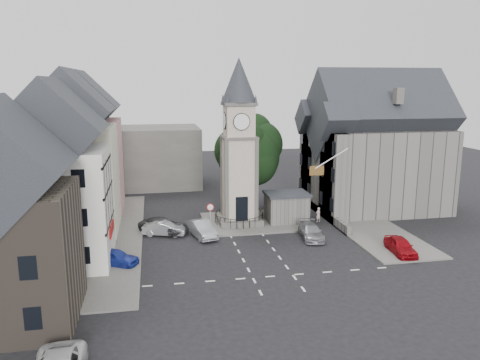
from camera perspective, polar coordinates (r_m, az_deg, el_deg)
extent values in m
plane|color=black|center=(39.89, 2.00, -8.58)|extent=(120.00, 120.00, 0.00)
cube|color=#595651|center=(44.86, -15.65, -6.60)|extent=(6.00, 30.00, 0.14)
cube|color=#595651|center=(50.79, 13.34, -4.34)|extent=(6.00, 26.00, 0.14)
cube|color=#595651|center=(47.58, 1.65, -5.09)|extent=(10.00, 8.00, 0.16)
cube|color=silver|center=(34.92, 4.02, -11.63)|extent=(20.00, 8.00, 0.01)
cube|color=#4C4944|center=(47.22, -0.13, -4.88)|extent=(4.20, 4.20, 0.70)
torus|color=black|center=(47.01, -0.13, -4.03)|extent=(4.86, 4.86, 0.06)
cube|color=#A59585|center=(46.16, -0.13, 0.30)|extent=(3.00, 3.00, 8.00)
cube|color=black|center=(45.42, 0.20, -3.52)|extent=(1.20, 0.25, 2.40)
cube|color=#4C4944|center=(45.54, -0.14, 5.24)|extent=(3.30, 3.30, 0.25)
cube|color=#A59585|center=(45.39, -0.14, 7.25)|extent=(2.70, 2.70, 3.20)
cylinder|color=white|center=(44.02, 0.20, 7.11)|extent=(1.50, 0.12, 1.50)
cube|color=#4C4944|center=(45.30, -0.14, 9.27)|extent=(3.10, 3.10, 0.30)
cone|color=#21232A|center=(45.26, -0.14, 12.11)|extent=(3.40, 3.40, 4.20)
cube|color=#585551|center=(47.54, 5.69, -3.51)|extent=(4.00, 3.00, 2.80)
cube|color=#21232A|center=(47.16, 5.72, -1.69)|extent=(4.30, 3.30, 0.25)
cylinder|color=black|center=(51.86, 1.03, -1.25)|extent=(0.70, 0.70, 4.40)
cylinder|color=black|center=(44.12, -3.64, -4.88)|extent=(0.10, 0.10, 2.50)
cone|color=#A50C0C|center=(43.69, -3.64, -3.34)|extent=(0.70, 0.06, 0.70)
cone|color=white|center=(43.67, -3.64, -3.35)|extent=(0.54, 0.04, 0.54)
cube|color=#E3A59C|center=(53.71, -18.26, 1.65)|extent=(7.50, 7.00, 10.00)
cube|color=beige|center=(45.93, -19.51, -0.06)|extent=(7.50, 7.00, 10.00)
cube|color=silver|center=(38.34, -21.22, -3.18)|extent=(7.50, 7.00, 9.00)
cube|color=#463C34|center=(30.46, -26.96, -8.43)|extent=(8.00, 7.00, 8.00)
cube|color=#4C4944|center=(65.34, -13.84, 2.71)|extent=(20.00, 10.00, 8.00)
cube|color=#585551|center=(54.15, 16.15, 1.32)|extent=(14.00, 10.00, 9.00)
cube|color=#585551|center=(48.47, 11.44, 0.37)|extent=(1.60, 4.40, 9.00)
cube|color=#585551|center=(54.90, 8.72, 1.78)|extent=(1.60, 4.40, 9.00)
cube|color=#585551|center=(51.44, 9.60, -3.54)|extent=(0.40, 16.00, 0.90)
cylinder|color=white|center=(44.17, 11.10, 2.59)|extent=(3.17, 0.10, 1.89)
plane|color=#B21414|center=(43.86, 9.34, 1.14)|extent=(1.40, 0.00, 1.40)
imported|color=navy|center=(37.85, -15.06, -9.08)|extent=(4.12, 3.11, 1.31)
imported|color=gray|center=(44.03, -9.22, -5.86)|extent=(4.20, 2.39, 1.31)
imported|color=#303032|center=(44.83, -9.25, -5.51)|extent=(5.22, 4.78, 1.35)
imported|color=#9B9FA3|center=(43.23, -4.71, -5.97)|extent=(2.70, 4.70, 1.47)
imported|color=gray|center=(43.15, 8.65, -6.22)|extent=(2.33, 4.62, 1.29)
imported|color=maroon|center=(41.05, 18.98, -7.61)|extent=(2.06, 4.23, 1.39)
imported|color=beige|center=(48.19, 9.52, -4.19)|extent=(0.65, 0.53, 1.52)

